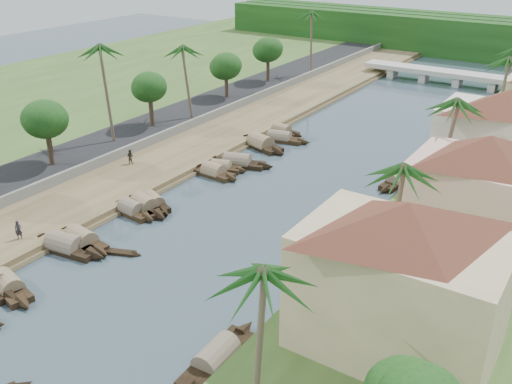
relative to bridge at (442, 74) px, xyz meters
The scene contains 41 objects.
ground 72.02m from the bridge, 90.00° to the right, with size 220.00×220.00×0.00m, color #394A55.
left_bank 54.42m from the bridge, 107.10° to the right, with size 10.00×180.00×0.80m, color brown.
right_bank 55.37m from the bridge, 69.93° to the right, with size 16.00×180.00×1.20m, color #355221.
road 57.49m from the bridge, 115.23° to the right, with size 8.00×180.00×1.40m, color black.
retaining_wall 55.79m from the bridge, 111.23° to the right, with size 0.40×180.00×1.10m, color slate.
far_left_fill 72.84m from the bridge, 134.44° to the right, with size 45.00×220.00×1.35m, color #355221.
treeline 28.09m from the bridge, 90.00° to the left, with size 120.00×14.00×8.00m.
bridge is the anchor object (origin of this frame).
building_near 76.54m from the bridge, 75.61° to the right, with size 14.85×14.85×10.20m.
building_mid 61.51m from the bridge, 70.98° to the right, with size 14.11×14.11×9.70m.
building_far 48.15m from the bridge, 66.65° to the right, with size 15.59×15.59×10.20m.
sampan_2 83.16m from the bridge, 95.93° to the right, with size 8.09×3.36×2.11m.
sampan_3 76.85m from the bridge, 97.25° to the right, with size 8.98×2.93×2.35m.
sampan_4 75.37m from the bridge, 97.11° to the right, with size 8.09×2.68×2.25m.
sampan_5 67.37m from the bridge, 97.99° to the right, with size 7.48×3.45×2.31m.
sampan_6 68.76m from the bridge, 98.22° to the right, with size 6.90×2.22×2.05m.
sampan_7 66.16m from the bridge, 98.04° to the right, with size 6.84×3.90×1.87m.
sampan_8 56.78m from the bridge, 98.94° to the right, with size 7.11×2.13×2.19m.
sampan_9 52.82m from the bridge, 99.03° to the right, with size 9.20×4.32×2.28m.
sampan_10 55.20m from the bridge, 99.38° to the right, with size 6.63×3.26×1.85m.
sampan_11 46.43m from the bridge, 101.63° to the right, with size 9.33×4.50×2.57m.
sampan_12 43.04m from the bridge, 101.42° to the right, with size 8.74×3.32×2.07m.
sampan_13 40.70m from the bridge, 103.96° to the right, with size 7.07×1.97×1.96m.
sampan_14 80.99m from the bridge, 83.07° to the right, with size 2.09×9.08×2.19m.
sampan_15 65.21m from the bridge, 80.92° to the right, with size 2.22×7.48×2.01m.
sampan_16 47.77m from the bridge, 78.67° to the right, with size 2.47×8.07×1.97m.
canoe_1 74.42m from the bridge, 94.34° to the right, with size 4.66×2.43×0.76m.
canoe_2 54.17m from the bridge, 100.73° to the right, with size 5.01×3.47×0.78m.
palm_0 85.50m from the bridge, 79.84° to the right, with size 3.20×3.20×11.14m.
palm_1 69.46m from the bridge, 76.58° to the right, with size 3.20×3.20×10.88m.
palm_2 55.20m from the bridge, 73.98° to the right, with size 3.20×3.20×11.94m.
palm_3 37.86m from the bridge, 64.02° to the right, with size 3.20×3.20×12.28m.
palm_5 62.47m from the bridge, 112.97° to the right, with size 3.20×3.20×13.11m.
palm_6 49.92m from the bridge, 116.63° to the right, with size 3.20×3.20×11.16m.
palm_8 25.50m from the bridge, 151.03° to the right, with size 3.20×3.20×12.21m.
tree_2 70.26m from the bridge, 110.02° to the right, with size 4.94×4.94×7.25m.
tree_3 55.22m from the bridge, 115.87° to the right, with size 4.55×4.55×7.09m.
tree_4 40.63m from the bridge, 126.45° to the right, with size 4.73×4.73×6.72m.
tree_5 31.86m from the bridge, 139.68° to the right, with size 4.85×4.85×7.34m.
person_near 79.09m from the bridge, 99.80° to the right, with size 0.63×0.42×1.74m, color #232127.
person_far 62.49m from the bridge, 106.60° to the right, with size 0.82×0.64×1.70m, color #383427.
Camera 1 is at (27.59, -30.99, 25.53)m, focal length 40.00 mm.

